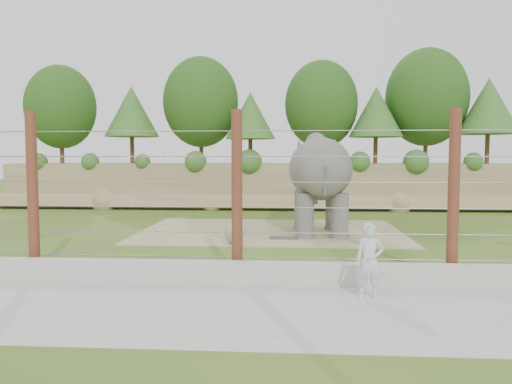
# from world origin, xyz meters

# --- Properties ---
(ground) EXTENTS (90.00, 90.00, 0.00)m
(ground) POSITION_xyz_m (0.00, 0.00, 0.00)
(ground) COLOR #3A591C
(ground) RESTS_ON ground
(back_embankment) EXTENTS (30.00, 5.52, 8.77)m
(back_embankment) POSITION_xyz_m (0.59, 12.68, 3.97)
(back_embankment) COLOR olive
(back_embankment) RESTS_ON ground
(dirt_patch) EXTENTS (10.00, 7.00, 0.02)m
(dirt_patch) POSITION_xyz_m (0.50, 3.00, 0.01)
(dirt_patch) COLOR #908358
(dirt_patch) RESTS_ON ground
(drain_grate) EXTENTS (1.00, 0.60, 0.03)m
(drain_grate) POSITION_xyz_m (1.04, 1.29, 0.04)
(drain_grate) COLOR #262628
(drain_grate) RESTS_ON dirt_patch
(elephant) EXTENTS (2.13, 4.71, 3.77)m
(elephant) POSITION_xyz_m (2.37, 2.47, 1.89)
(elephant) COLOR #585450
(elephant) RESTS_ON ground
(stone_ball) EXTENTS (0.66, 0.66, 0.66)m
(stone_ball) POSITION_xyz_m (-0.59, 0.10, 0.35)
(stone_ball) COLOR gray
(stone_ball) RESTS_ON dirt_patch
(retaining_wall) EXTENTS (26.00, 0.35, 0.50)m
(retaining_wall) POSITION_xyz_m (0.00, -5.00, 0.25)
(retaining_wall) COLOR #A5A29A
(retaining_wall) RESTS_ON ground
(walkway) EXTENTS (26.00, 4.00, 0.01)m
(walkway) POSITION_xyz_m (0.00, -7.00, 0.01)
(walkway) COLOR #A5A29A
(walkway) RESTS_ON ground
(barrier_fence) EXTENTS (20.26, 0.26, 4.00)m
(barrier_fence) POSITION_xyz_m (0.00, -4.50, 2.00)
(barrier_fence) COLOR brown
(barrier_fence) RESTS_ON ground
(zookeeper) EXTENTS (0.61, 0.45, 1.56)m
(zookeeper) POSITION_xyz_m (2.87, -6.08, 0.79)
(zookeeper) COLOR silver
(zookeeper) RESTS_ON walkway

